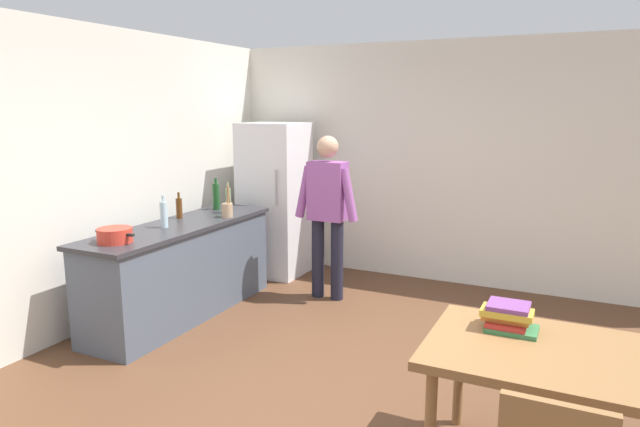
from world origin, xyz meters
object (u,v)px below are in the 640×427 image
Objects in this scene: bottle_wine_green at (216,196)px; bottle_beer_brown at (179,208)px; person at (327,207)px; bottle_water_clear at (164,214)px; bottle_vinegar_tall at (228,200)px; book_stack at (508,317)px; refrigerator at (275,199)px; cooking_pot at (115,235)px; utensil_jar at (227,209)px; dining_table at (564,367)px.

bottle_beer_brown is at bearing -94.05° from bottle_wine_green.
person is 1.63m from bottle_water_clear.
bottle_wine_green is at bearing 154.43° from bottle_vinegar_tall.
bottle_water_clear is 3.20m from book_stack.
cooking_pot is at bearing -92.33° from refrigerator.
person reaches higher than book_stack.
bottle_wine_green is 3.65m from book_stack.
bottle_wine_green is at bearing 97.03° from bottle_water_clear.
bottle_water_clear is at bearing -110.20° from utensil_jar.
book_stack is (2.99, -1.58, -0.21)m from bottle_vinegar_tall.
utensil_jar is at bearing 32.30° from bottle_beer_brown.
bottle_water_clear is 0.88× the size of bottle_wine_green.
utensil_jar is at bearing 154.25° from book_stack.
refrigerator reaches higher than bottle_wine_green.
cooking_pot is at bearing -99.70° from utensil_jar.
bottle_wine_green is 1.10× the size of book_stack.
person is 5.67× the size of bottle_water_clear.
bottle_vinegar_tall is at bearing 82.19° from bottle_water_clear.
utensil_jar reaches higher than cooking_pot.
bottle_vinegar_tall is (-0.95, -0.38, 0.06)m from person.
bottle_wine_green is (-1.19, -0.27, 0.07)m from person.
cooking_pot is 3.09m from book_stack.
dining_table is 3.42m from cooking_pot.
bottle_beer_brown is (-3.58, 1.32, 0.33)m from dining_table.
bottle_beer_brown is 0.84× the size of book_stack.
dining_table is at bearing -26.24° from utensil_jar.
bottle_wine_green is at bearing -167.12° from person.
refrigerator is 5.83× the size of book_stack.
bottle_beer_brown is 3.46m from book_stack.
person is 1.01m from utensil_jar.
bottle_wine_green is 0.26m from bottle_vinegar_tall.
bottle_vinegar_tall reaches higher than cooking_pot.
utensil_jar is (0.22, 1.27, 0.02)m from cooking_pot.
book_stack is at bearing -19.13° from bottle_beer_brown.
refrigerator is 1.10m from person.
book_stack reaches higher than dining_table.
refrigerator reaches higher than bottle_water_clear.
dining_table is (2.35, -2.15, -0.31)m from person.
utensil_jar reaches higher than bottle_beer_brown.
person is 5.31× the size of utensil_jar.
bottle_wine_green reaches higher than utensil_jar.
refrigerator is at bearing 140.71° from dining_table.
refrigerator is at bearing 78.62° from bottle_beer_brown.
bottle_beer_brown is 0.43m from bottle_water_clear.
book_stack is at bearing -25.75° from utensil_jar.
book_stack is at bearing -43.92° from person.
book_stack is at bearing -27.65° from bottle_wine_green.
person is at bearing 136.08° from book_stack.
book_stack is at bearing -40.10° from refrigerator.
bottle_water_clear is at bearing 92.11° from cooking_pot.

